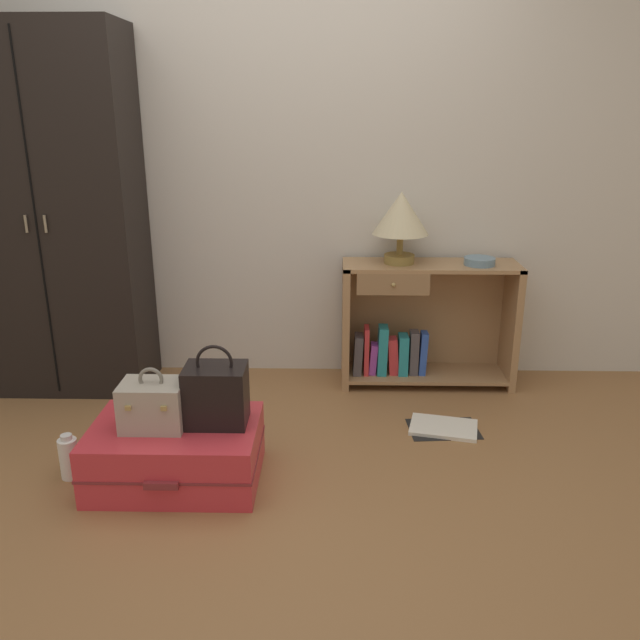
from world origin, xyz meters
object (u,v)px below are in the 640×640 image
at_px(wardrobe, 54,216).
at_px(train_case, 153,405).
at_px(table_lamp, 401,216).
at_px(handbag, 216,394).
at_px(suitcase_large, 176,453).
at_px(bowl, 480,261).
at_px(open_book_on_floor, 443,428).
at_px(bookshelf, 419,326).
at_px(bottle, 69,458).

relative_size(wardrobe, train_case, 7.25).
height_order(wardrobe, train_case, wardrobe).
distance_m(table_lamp, handbag, 1.50).
xyz_separation_m(train_case, handbag, (0.26, 0.05, 0.03)).
relative_size(table_lamp, suitcase_large, 0.55).
relative_size(bowl, open_book_on_floor, 0.46).
bearing_deg(wardrobe, suitcase_large, -50.44).
distance_m(bowl, train_case, 1.94).
bearing_deg(wardrobe, handbag, -43.95).
height_order(bookshelf, handbag, bookshelf).
xyz_separation_m(handbag, open_book_on_floor, (1.07, 0.46, -0.39)).
xyz_separation_m(wardrobe, bottle, (0.37, -1.02, -0.90)).
distance_m(table_lamp, bowl, 0.51).
xyz_separation_m(wardrobe, bookshelf, (2.04, 0.07, -0.64)).
xyz_separation_m(table_lamp, bowl, (0.44, -0.03, -0.25)).
bearing_deg(bottle, suitcase_large, -0.75).
distance_m(table_lamp, train_case, 1.70).
relative_size(suitcase_large, handbag, 2.03).
height_order(bookshelf, bowl, bowl).
xyz_separation_m(bookshelf, bowl, (0.31, -0.04, 0.40)).
bearing_deg(open_book_on_floor, bookshelf, 96.00).
height_order(table_lamp, train_case, table_lamp).
distance_m(handbag, open_book_on_floor, 1.23).
bearing_deg(handbag, bowl, 38.02).
height_order(bowl, suitcase_large, bowl).
bearing_deg(bowl, bookshelf, 172.22).
distance_m(suitcase_large, bottle, 0.48).
xyz_separation_m(bowl, open_book_on_floor, (-0.25, -0.57, -0.74)).
bearing_deg(train_case, bookshelf, 41.39).
bearing_deg(train_case, wardrobe, 126.52).
xyz_separation_m(bookshelf, train_case, (-1.27, -1.12, 0.02)).
relative_size(bowl, handbag, 0.48).
bearing_deg(suitcase_large, bowl, 35.32).
relative_size(bookshelf, bowl, 5.79).
bearing_deg(open_book_on_floor, wardrobe, 165.62).
bearing_deg(wardrobe, open_book_on_floor, -14.38).
height_order(bookshelf, table_lamp, table_lamp).
distance_m(wardrobe, bowl, 2.36).
xyz_separation_m(bowl, suitcase_large, (-1.50, -1.06, -0.61)).
bearing_deg(handbag, train_case, -170.16).
xyz_separation_m(table_lamp, bottle, (-1.53, -1.09, -0.89)).
xyz_separation_m(suitcase_large, open_book_on_floor, (1.25, 0.49, -0.12)).
bearing_deg(wardrobe, table_lamp, 1.96).
distance_m(suitcase_large, train_case, 0.25).
xyz_separation_m(wardrobe, suitcase_large, (0.85, -1.03, -0.86)).
distance_m(table_lamp, open_book_on_floor, 1.17).
distance_m(bookshelf, bottle, 2.01).
xyz_separation_m(suitcase_large, handbag, (0.18, 0.03, 0.27)).
bearing_deg(handbag, open_book_on_floor, 23.20).
relative_size(wardrobe, open_book_on_floor, 5.28).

